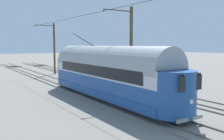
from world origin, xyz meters
TOP-DOWN VIEW (x-y plane):
  - ground_plane at (0.00, 0.00)m, footprint 220.00×220.00m
  - track_streetcar_siding at (-2.57, -0.31)m, footprint 2.80×80.00m
  - track_adjacent_siding at (2.57, -0.31)m, footprint 2.80×80.00m
  - vintage_streetcar at (2.57, 4.03)m, footprint 2.65×16.83m
  - boxcar_adjacent at (-2.57, -3.02)m, footprint 2.96×14.17m
  - catenary_pole_foreground at (-0.08, -15.40)m, footprint 2.95×0.28m
  - catenary_pole_mid_near at (-0.08, 3.61)m, footprint 2.95×0.28m
  - overhead_wire_run at (2.52, 2.85)m, footprint 2.75×42.02m

SIDE VIEW (x-z plane):
  - ground_plane at x=0.00m, z-range 0.00..0.00m
  - track_streetcar_siding at x=-2.57m, z-range -0.04..0.14m
  - track_adjacent_siding at x=2.57m, z-range -0.04..0.14m
  - boxcar_adjacent at x=-2.57m, z-range 0.24..4.09m
  - vintage_streetcar at x=2.57m, z-range -0.43..4.95m
  - catenary_pole_foreground at x=-0.08m, z-range 0.17..7.78m
  - catenary_pole_mid_near at x=-0.08m, z-range 0.17..7.78m
  - overhead_wire_run at x=2.52m, z-range 6.98..7.15m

